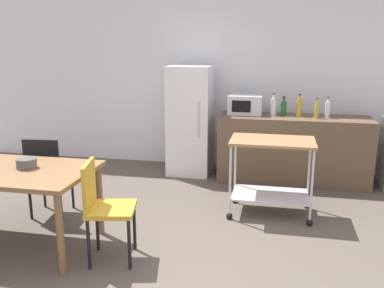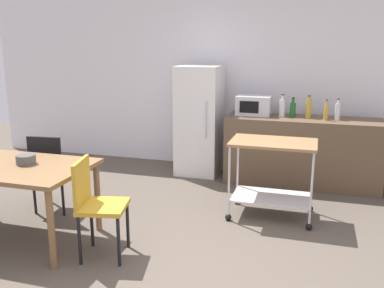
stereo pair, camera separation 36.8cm
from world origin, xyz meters
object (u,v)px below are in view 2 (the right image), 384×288
Objects in this scene: chair_mustard at (96,201)px; bottle_hot_sauce at (308,108)px; microwave at (254,105)px; bottle_sesame_oil at (293,109)px; chair_black at (51,167)px; fruit_bowl at (26,159)px; bottle_olive_oil at (282,107)px; bottle_soy_sauce at (338,111)px; kitchen_cart at (272,166)px; bottle_wine at (326,112)px; refrigerator at (199,120)px; dining_table at (10,173)px.

bottle_hot_sauce reaches higher than chair_mustard.
microwave is 0.52m from bottle_sesame_oil.
microwave is (1.96, 1.86, 0.51)m from chair_black.
bottle_hot_sauce is at bearing -12.53° from bottle_sesame_oil.
microwave is at bearing 54.49° from fruit_bowl.
bottle_olive_oil is 0.70m from bottle_soy_sauce.
microwave is at bearing -179.68° from bottle_sesame_oil.
kitchen_cart is at bearing 28.57° from fruit_bowl.
bottle_sesame_oil is 0.44m from bottle_wine.
bottle_soy_sauce is (1.86, -0.10, 0.24)m from refrigerator.
refrigerator is 5.84× the size of bottle_wine.
bottle_soy_sauce is 3.75m from fruit_bowl.
bottle_hot_sauce is at bearing -152.08° from chair_black.
bottle_sesame_oil is 3.40m from fruit_bowl.
chair_black is at bearing 39.65° from chair_mustard.
kitchen_cart is at bearing -58.32° from chair_mustard.
chair_black is at bearing -149.39° from bottle_wine.
chair_black is 3.28m from bottle_hot_sauce.
bottle_soy_sauce is at bearing 40.19° from fruit_bowl.
bottle_wine is (0.94, -0.14, -0.02)m from microwave.
microwave is at bearing 53.02° from dining_table.
chair_mustard reaches higher than dining_table.
dining_table is 5.04× the size of bottle_hot_sauce.
chair_black is at bearing -142.21° from bottle_olive_oil.
bottle_wine is at bearing -5.62° from refrigerator.
bottle_sesame_oil is at bearing 46.30° from dining_table.
fruit_bowl is at bearing -125.51° from microwave.
kitchen_cart is (1.19, -1.33, -0.20)m from refrigerator.
kitchen_cart reaches higher than fruit_bowl.
microwave is at bearing -32.56° from chair_mustard.
bottle_hot_sauce is at bearing 76.07° from kitchen_cart.
bottle_sesame_oil is (1.30, -0.02, 0.23)m from refrigerator.
bottle_sesame_oil is at bearing -41.77° from chair_mustard.
bottle_wine is (0.53, 1.16, 0.44)m from kitchen_cart.
bottle_hot_sauce is 1.12× the size of bottle_wine.
dining_table is 0.96m from chair_mustard.
bottle_soy_sauce is (0.70, -0.04, -0.01)m from bottle_olive_oil.
bottle_wine is 0.97× the size of bottle_soy_sauce.
bottle_olive_oil is at bearing -3.33° from refrigerator.
bottle_soy_sauce is at bearing -5.48° from bottle_hot_sauce.
refrigerator is 3.37× the size of microwave.
bottle_hot_sauce is at bearing -2.65° from refrigerator.
refrigerator is 5.69× the size of bottle_soy_sauce.
dining_table is 3.66m from bottle_hot_sauce.
chair_mustard is 3.36× the size of bottle_wine.
bottle_soy_sauce reaches higher than bottle_wine.
chair_mustard is at bearing -117.71° from bottle_olive_oil.
dining_table is at bearing 87.34° from chair_black.
bottle_sesame_oil is (1.50, 2.64, 0.48)m from chair_mustard.
bottle_hot_sauce is 0.24m from bottle_wine.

